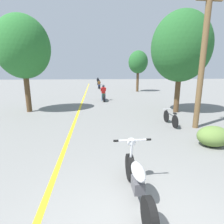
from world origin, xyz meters
TOP-DOWN VIEW (x-y plane):
  - lane_stripe_center at (-1.70, 13.08)m, footprint 0.14×48.00m
  - utility_pole at (3.93, 5.40)m, footprint 1.10×0.24m
  - roadside_tree_right_near at (4.51, 8.57)m, footprint 3.53×3.18m
  - roadside_tree_right_far at (4.96, 20.54)m, footprint 2.44×2.20m
  - roadside_tree_left at (-4.85, 9.65)m, footprint 3.22×2.90m
  - roadside_bush at (3.36, 3.41)m, footprint 1.10×0.88m
  - motorcycle_foreground at (0.13, 1.13)m, footprint 0.83×2.10m
  - motorcycle_rider_lead at (0.16, 13.59)m, footprint 0.50×2.02m
  - motorcycle_rider_mid at (0.13, 24.98)m, footprint 0.50×2.08m
  - motorcycle_rider_far at (0.15, 33.41)m, footprint 0.50×2.03m
  - bicycle_parked at (2.95, 5.92)m, footprint 0.44×1.59m

SIDE VIEW (x-z plane):
  - lane_stripe_center at x=-1.70m, z-range 0.00..0.01m
  - bicycle_parked at x=2.95m, z-range -0.02..0.68m
  - roadside_bush at x=3.36m, z-range 0.00..0.70m
  - motorcycle_foreground at x=0.13m, z-range -0.10..0.98m
  - motorcycle_rider_mid at x=0.13m, z-range -0.16..1.17m
  - motorcycle_rider_lead at x=0.16m, z-range -0.17..1.24m
  - motorcycle_rider_far at x=0.15m, z-range -0.18..1.28m
  - utility_pole at x=3.93m, z-range 0.09..5.99m
  - roadside_tree_right_far at x=4.96m, z-range 1.11..6.23m
  - roadside_tree_left at x=-4.85m, z-range 1.02..6.82m
  - roadside_tree_right_near at x=4.51m, z-range 0.94..6.91m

